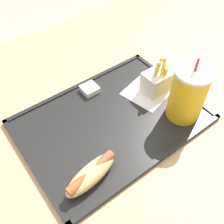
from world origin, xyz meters
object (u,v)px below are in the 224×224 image
object	(u,v)px
soda_cup	(188,94)
sauce_cup_mayo	(90,89)
hot_dog_far	(91,174)
fries_carton	(156,81)

from	to	relation	value
soda_cup	sauce_cup_mayo	world-z (taller)	soda_cup
hot_dog_far	fries_carton	size ratio (longest dim) A/B	1.22
hot_dog_far	fries_carton	bearing A→B (deg)	-158.48
soda_cup	sauce_cup_mayo	distance (m)	0.28
soda_cup	hot_dog_far	xyz separation A→B (m)	(0.31, 0.01, -0.05)
soda_cup	fries_carton	xyz separation A→B (m)	(-0.00, -0.11, -0.04)
soda_cup	fries_carton	world-z (taller)	soda_cup
soda_cup	sauce_cup_mayo	xyz separation A→B (m)	(0.15, -0.22, -0.07)
soda_cup	fries_carton	bearing A→B (deg)	-90.26
hot_dog_far	fries_carton	world-z (taller)	fries_carton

